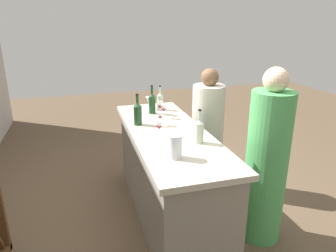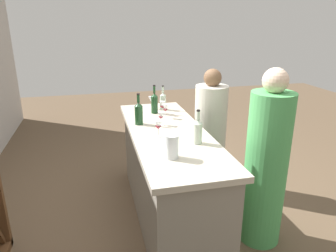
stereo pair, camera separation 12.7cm
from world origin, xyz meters
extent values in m
plane|color=brown|center=(0.00, 0.00, 0.00)|extent=(12.00, 12.00, 0.00)
cube|color=gray|center=(0.00, 0.00, 0.45)|extent=(2.02, 0.64, 0.90)
cube|color=beige|center=(0.00, 0.00, 0.92)|extent=(2.10, 0.72, 0.05)
cylinder|color=#B7C6B2|center=(-0.37, -0.17, 1.04)|extent=(0.08, 0.08, 0.18)
cone|color=#B7C6B2|center=(-0.37, -0.17, 1.14)|extent=(0.08, 0.08, 0.03)
cylinder|color=#B7C6B2|center=(-0.37, -0.17, 1.20)|extent=(0.03, 0.03, 0.08)
cylinder|color=black|center=(-0.37, -0.17, 1.24)|extent=(0.03, 0.03, 0.01)
cylinder|color=#193D1E|center=(0.27, 0.24, 1.04)|extent=(0.08, 0.08, 0.19)
cone|color=#193D1E|center=(0.27, 0.24, 1.16)|extent=(0.08, 0.08, 0.04)
cylinder|color=#193D1E|center=(0.27, 0.24, 1.22)|extent=(0.03, 0.03, 0.08)
cylinder|color=black|center=(0.27, 0.24, 1.26)|extent=(0.03, 0.03, 0.01)
cylinder|color=#193D1E|center=(0.63, 0.01, 1.04)|extent=(0.08, 0.08, 0.20)
cone|color=#193D1E|center=(0.63, 0.01, 1.16)|extent=(0.08, 0.08, 0.04)
cylinder|color=#193D1E|center=(0.63, 0.01, 1.22)|extent=(0.03, 0.03, 0.08)
cylinder|color=black|center=(0.63, 0.01, 1.27)|extent=(0.03, 0.03, 0.01)
cylinder|color=#B7C6B2|center=(0.75, -0.12, 1.03)|extent=(0.07, 0.07, 0.17)
cone|color=#B7C6B2|center=(0.75, -0.12, 1.14)|extent=(0.07, 0.07, 0.03)
cylinder|color=#B7C6B2|center=(0.75, -0.12, 1.19)|extent=(0.03, 0.03, 0.07)
cylinder|color=black|center=(0.75, -0.12, 1.23)|extent=(0.03, 0.03, 0.01)
cylinder|color=white|center=(0.42, -0.07, 0.95)|extent=(0.06, 0.06, 0.00)
cylinder|color=white|center=(0.42, -0.07, 0.99)|extent=(0.01, 0.01, 0.07)
cone|color=white|center=(0.42, -0.07, 1.06)|extent=(0.06, 0.06, 0.08)
cone|color=maroon|center=(0.42, -0.07, 1.03)|extent=(0.06, 0.06, 0.03)
cylinder|color=white|center=(0.55, -0.07, 0.95)|extent=(0.06, 0.06, 0.00)
cylinder|color=white|center=(0.55, -0.07, 0.98)|extent=(0.01, 0.01, 0.07)
cone|color=white|center=(0.55, -0.07, 1.06)|extent=(0.07, 0.07, 0.08)
cone|color=maroon|center=(0.55, -0.07, 1.03)|extent=(0.06, 0.06, 0.03)
cylinder|color=white|center=(0.81, 0.01, 0.95)|extent=(0.07, 0.07, 0.00)
cylinder|color=white|center=(0.81, 0.01, 0.98)|extent=(0.01, 0.01, 0.07)
cone|color=white|center=(0.81, 0.01, 1.06)|extent=(0.08, 0.08, 0.08)
cylinder|color=white|center=(0.19, 0.03, 0.95)|extent=(0.06, 0.06, 0.00)
cylinder|color=white|center=(0.19, 0.03, 0.98)|extent=(0.01, 0.01, 0.07)
cone|color=white|center=(0.19, 0.03, 1.05)|extent=(0.06, 0.06, 0.07)
cone|color=maroon|center=(0.19, 0.03, 1.03)|extent=(0.05, 0.05, 0.02)
cylinder|color=white|center=(-0.13, 0.12, 0.95)|extent=(0.06, 0.06, 0.00)
cylinder|color=white|center=(-0.13, 0.12, 0.98)|extent=(0.01, 0.01, 0.07)
cone|color=white|center=(-0.13, 0.12, 1.06)|extent=(0.07, 0.07, 0.08)
cone|color=maroon|center=(-0.13, 0.12, 1.03)|extent=(0.06, 0.06, 0.03)
cylinder|color=silver|center=(-0.61, 0.12, 1.04)|extent=(0.11, 0.11, 0.19)
cylinder|color=beige|center=(0.50, -0.64, 0.63)|extent=(0.49, 0.49, 1.26)
sphere|color=brown|center=(0.50, -0.64, 1.35)|extent=(0.20, 0.20, 0.20)
cylinder|color=#4CA559|center=(-0.56, -0.75, 0.71)|extent=(0.40, 0.40, 1.41)
sphere|color=beige|center=(-0.56, -0.75, 1.51)|extent=(0.21, 0.21, 0.21)
camera|label=1|loc=(-2.74, 0.79, 1.97)|focal=33.41mm
camera|label=2|loc=(-2.77, 0.67, 1.97)|focal=33.41mm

